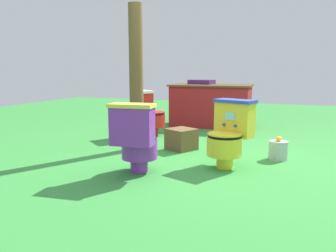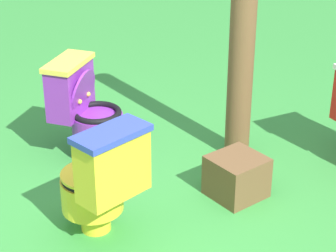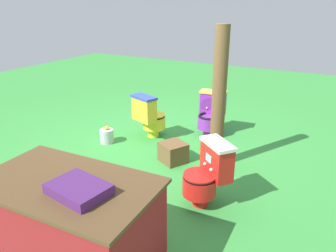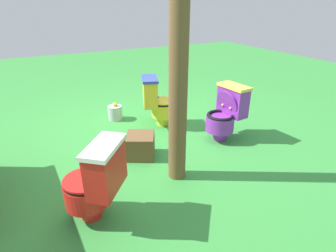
# 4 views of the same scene
# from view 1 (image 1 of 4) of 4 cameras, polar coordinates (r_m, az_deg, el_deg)

# --- Properties ---
(ground) EXTENTS (14.00, 14.00, 0.00)m
(ground) POSITION_cam_1_polar(r_m,az_deg,el_deg) (4.22, 8.60, -5.21)
(ground) COLOR green
(toilet_yellow) EXTENTS (0.54, 0.60, 0.73)m
(toilet_yellow) POSITION_cam_1_polar(r_m,az_deg,el_deg) (3.80, 9.97, -1.16)
(toilet_yellow) COLOR yellow
(toilet_yellow) RESTS_ON ground
(toilet_purple) EXTENTS (0.45, 0.53, 0.73)m
(toilet_purple) POSITION_cam_1_polar(r_m,az_deg,el_deg) (3.49, -5.23, -1.93)
(toilet_purple) COLOR purple
(toilet_purple) RESTS_ON ground
(toilet_red) EXTENTS (0.62, 0.64, 0.73)m
(toilet_red) POSITION_cam_1_polar(r_m,az_deg,el_deg) (5.48, -3.23, 2.18)
(toilet_red) COLOR red
(toilet_red) RESTS_ON ground
(vendor_table) EXTENTS (1.50, 0.92, 0.85)m
(vendor_table) POSITION_cam_1_polar(r_m,az_deg,el_deg) (6.52, 7.07, 3.47)
(vendor_table) COLOR maroon
(vendor_table) RESTS_ON ground
(wooden_post) EXTENTS (0.18, 0.18, 1.87)m
(wooden_post) POSITION_cam_1_polar(r_m,az_deg,el_deg) (4.53, -5.23, 7.79)
(wooden_post) COLOR brown
(wooden_post) RESTS_ON ground
(small_crate) EXTENTS (0.44, 0.44, 0.28)m
(small_crate) POSITION_cam_1_polar(r_m,az_deg,el_deg) (4.58, 2.21, -2.17)
(small_crate) COLOR brown
(small_crate) RESTS_ON ground
(lemon_bucket) EXTENTS (0.22, 0.22, 0.28)m
(lemon_bucket) POSITION_cam_1_polar(r_m,az_deg,el_deg) (4.29, 17.63, -3.71)
(lemon_bucket) COLOR #B7B7BF
(lemon_bucket) RESTS_ON ground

